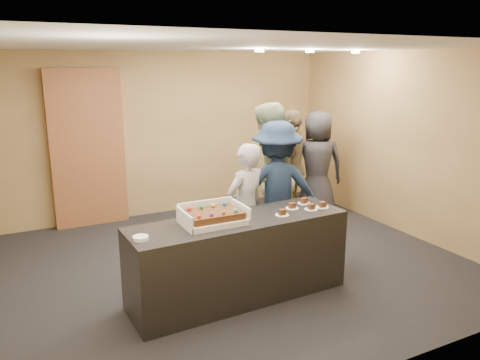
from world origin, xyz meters
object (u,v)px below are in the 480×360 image
Objects in this scene: plate_stack at (141,238)px; person_brown_extra at (291,168)px; person_dark_suit at (317,166)px; storage_cabinet at (88,149)px; serving_counter at (239,259)px; person_sage_man at (266,178)px; person_server_grey at (246,209)px; person_navy_man at (277,190)px; sheet_cake at (213,214)px; cake_box at (213,219)px.

person_brown_extra reaches higher than plate_stack.
person_brown_extra is at bearing 23.66° from person_dark_suit.
storage_cabinet reaches higher than plate_stack.
plate_stack is (-1.09, -0.12, 0.47)m from serving_counter.
serving_counter is at bearing 58.67° from person_dark_suit.
person_server_grey is at bearing 11.20° from person_sage_man.
person_sage_man reaches higher than person_navy_man.
person_server_grey reaches higher than serving_counter.
sheet_cake is at bearing 10.81° from person_sage_man.
person_brown_extra is at bearing 40.12° from cake_box.
person_brown_extra reaches higher than person_server_grey.
storage_cabinet is at bearing -80.66° from person_server_grey.
person_sage_man is at bearing 49.39° from person_dark_suit.
person_sage_man reaches higher than cake_box.
plate_stack is at bearing -171.45° from sheet_cake.
sheet_cake is at bearing 55.42° from person_dark_suit.
person_dark_suit is at bearing -165.34° from person_server_grey.
sheet_cake reaches higher than plate_stack.
plate_stack is at bearing -91.42° from storage_cabinet.
sheet_cake is (-0.29, -0.00, 0.55)m from serving_counter.
person_sage_man is at bearing -66.26° from person_navy_man.
person_navy_man is at bearing 56.87° from person_dark_suit.
person_brown_extra is at bearing -169.86° from person_sage_man.
person_dark_suit is (1.37, 1.01, -0.01)m from person_navy_man.
cake_box is 0.37× the size of person_dark_suit.
person_dark_suit is (3.43, 1.96, -0.02)m from plate_stack.
person_brown_extra is (2.84, -1.42, -0.30)m from storage_cabinet.
storage_cabinet is 1.21× the size of person_sage_man.
person_brown_extra reaches higher than person_dark_suit.
person_sage_man is 1.59m from person_dark_suit.
person_server_grey is at bearing 39.23° from cake_box.
plate_stack is 3.95m from person_dark_suit.
cake_box is at bearing 52.06° from person_navy_man.
serving_counter is at bearing 0.00° from sheet_cake.
person_navy_man is at bearing 38.39° from serving_counter.
person_brown_extra reaches higher than sheet_cake.
person_navy_man is (0.59, 0.26, 0.10)m from person_server_grey.
storage_cabinet is 1.33× the size of person_brown_extra.
cake_box is at bearing 89.12° from sheet_cake.
storage_cabinet reaches higher than person_navy_man.
person_dark_suit is (1.38, 0.77, -0.11)m from person_sage_man.
cake_box is at bearing 173.08° from serving_counter.
person_navy_man is (1.27, 0.83, -0.10)m from sheet_cake.
plate_stack is 1.63m from person_server_grey.
person_server_grey is at bearing 25.25° from plate_stack.
cake_box is 0.81m from plate_stack.
person_brown_extra is at bearing 42.52° from serving_counter.
storage_cabinet reaches higher than person_server_grey.
person_brown_extra is at bearing 40.50° from sheet_cake.
serving_counter is 1.50× the size of person_server_grey.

